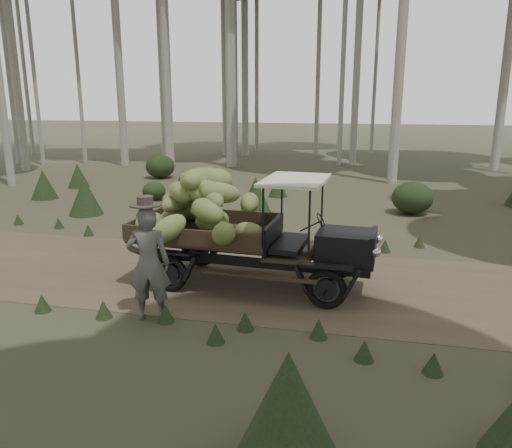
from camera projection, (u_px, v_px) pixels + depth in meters
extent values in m
plane|color=#473D2B|center=(172.00, 273.00, 10.05)|extent=(120.00, 120.00, 0.00)
cube|color=brown|center=(172.00, 273.00, 10.05)|extent=(70.00, 4.00, 0.01)
cube|color=black|center=(344.00, 245.00, 8.75)|extent=(0.96, 0.92, 0.50)
cube|color=black|center=(373.00, 248.00, 8.61)|extent=(0.14, 0.92, 0.57)
cube|color=black|center=(273.00, 235.00, 9.06)|extent=(0.15, 1.28, 0.50)
cube|color=#38281C|center=(207.00, 235.00, 9.43)|extent=(2.65, 1.79, 0.07)
cube|color=#38281C|center=(222.00, 216.00, 10.15)|extent=(2.56, 0.20, 0.29)
cube|color=#38281C|center=(190.00, 238.00, 8.62)|extent=(2.56, 0.20, 0.29)
cube|color=#38281C|center=(146.00, 222.00, 9.73)|extent=(0.15, 1.65, 0.29)
cube|color=beige|center=(295.00, 180.00, 8.71)|extent=(1.14, 1.61, 0.05)
cube|color=black|center=(261.00, 251.00, 9.58)|extent=(4.21, 0.33, 0.16)
cube|color=black|center=(251.00, 262.00, 8.93)|extent=(4.21, 0.33, 0.16)
torus|color=black|center=(337.00, 262.00, 9.62)|extent=(0.70, 0.16, 0.70)
torus|color=black|center=(326.00, 290.00, 8.25)|extent=(0.70, 0.16, 0.70)
torus|color=black|center=(200.00, 250.00, 10.37)|extent=(0.70, 0.16, 0.70)
torus|color=black|center=(170.00, 273.00, 9.01)|extent=(0.70, 0.16, 0.70)
sphere|color=beige|center=(379.00, 239.00, 8.97)|extent=(0.16, 0.16, 0.16)
sphere|color=beige|center=(376.00, 252.00, 8.20)|extent=(0.16, 0.16, 0.16)
ellipsoid|color=olive|center=(213.00, 225.00, 9.20)|extent=(0.81, 0.53, 0.54)
ellipsoid|color=olive|center=(207.00, 211.00, 8.85)|extent=(0.88, 0.72, 0.59)
ellipsoid|color=olive|center=(210.00, 191.00, 9.03)|extent=(0.81, 0.64, 0.55)
ellipsoid|color=olive|center=(194.00, 180.00, 9.18)|extent=(0.45, 0.80, 0.45)
ellipsoid|color=olive|center=(215.00, 221.00, 9.57)|extent=(0.72, 0.74, 0.46)
ellipsoid|color=olive|center=(183.00, 199.00, 9.99)|extent=(0.65, 0.90, 0.57)
ellipsoid|color=olive|center=(207.00, 193.00, 9.20)|extent=(0.84, 0.60, 0.52)
ellipsoid|color=olive|center=(198.00, 180.00, 9.30)|extent=(0.80, 0.65, 0.51)
ellipsoid|color=olive|center=(150.00, 224.00, 9.30)|extent=(0.68, 0.78, 0.49)
ellipsoid|color=olive|center=(205.00, 201.00, 9.76)|extent=(0.60, 0.78, 0.60)
ellipsoid|color=olive|center=(191.00, 190.00, 9.27)|extent=(0.79, 0.60, 0.50)
ellipsoid|color=olive|center=(199.00, 178.00, 9.27)|extent=(0.48, 0.70, 0.51)
ellipsoid|color=olive|center=(250.00, 233.00, 8.86)|extent=(0.74, 0.57, 0.42)
ellipsoid|color=olive|center=(250.00, 203.00, 9.42)|extent=(0.43, 0.70, 0.46)
ellipsoid|color=olive|center=(221.00, 193.00, 8.99)|extent=(0.86, 0.68, 0.48)
ellipsoid|color=olive|center=(199.00, 178.00, 9.35)|extent=(0.85, 0.59, 0.58)
ellipsoid|color=olive|center=(174.00, 216.00, 9.80)|extent=(0.79, 0.78, 0.58)
ellipsoid|color=olive|center=(175.00, 203.00, 9.50)|extent=(0.55, 0.76, 0.42)
ellipsoid|color=olive|center=(213.00, 196.00, 8.98)|extent=(0.73, 0.84, 0.54)
ellipsoid|color=olive|center=(194.00, 182.00, 9.17)|extent=(0.61, 0.37, 0.43)
ellipsoid|color=olive|center=(190.00, 211.00, 10.21)|extent=(0.58, 0.76, 0.52)
ellipsoid|color=olive|center=(180.00, 199.00, 9.70)|extent=(0.84, 0.43, 0.61)
ellipsoid|color=olive|center=(181.00, 192.00, 9.28)|extent=(0.76, 0.67, 0.50)
ellipsoid|color=olive|center=(216.00, 181.00, 9.24)|extent=(0.69, 0.55, 0.46)
ellipsoid|color=olive|center=(169.00, 229.00, 8.64)|extent=(0.88, 0.80, 0.69)
ellipsoid|color=olive|center=(224.00, 234.00, 8.37)|extent=(0.72, 0.84, 0.64)
imported|color=#504F49|center=(149.00, 264.00, 7.76)|extent=(0.76, 0.60, 1.83)
cylinder|color=#382E27|center=(145.00, 205.00, 7.53)|extent=(0.60, 0.60, 0.02)
cylinder|color=#382E27|center=(145.00, 201.00, 7.52)|extent=(0.30, 0.30, 0.15)
cylinder|color=#B2AD9E|center=(159.00, 11.00, 26.11)|extent=(0.35, 0.35, 15.63)
cylinder|color=#B2AD9E|center=(224.00, 14.00, 28.55)|extent=(0.42, 0.42, 16.13)
cylinder|color=#B2AD9E|center=(230.00, 18.00, 23.75)|extent=(0.44, 0.44, 14.22)
cylinder|color=#B2AD9E|center=(17.00, 2.00, 28.64)|extent=(0.24, 0.24, 17.52)
cylinder|color=#B2AD9E|center=(234.00, 27.00, 30.84)|extent=(0.34, 0.34, 15.33)
cylinder|color=#B2AD9E|center=(257.00, 17.00, 30.96)|extent=(0.26, 0.26, 16.55)
ellipsoid|color=#233319|center=(160.00, 166.00, 21.69)|extent=(1.26, 1.26, 1.00)
cone|color=#233319|center=(256.00, 196.00, 14.89)|extent=(1.03, 1.03, 1.14)
cone|color=#233319|center=(78.00, 176.00, 19.46)|extent=(0.83, 0.83, 0.93)
ellipsoid|color=#233319|center=(154.00, 191.00, 17.07)|extent=(0.79, 0.79, 0.63)
cone|color=#233319|center=(180.00, 186.00, 17.83)|extent=(0.63, 0.63, 0.69)
cone|color=#233319|center=(288.00, 410.00, 4.65)|extent=(1.09, 1.09, 1.21)
ellipsoid|color=#233319|center=(412.00, 198.00, 15.01)|extent=(1.22, 1.22, 0.98)
cone|color=#233319|center=(44.00, 184.00, 17.28)|extent=(0.90, 0.90, 1.00)
cone|color=#233319|center=(85.00, 196.00, 14.92)|extent=(1.01, 1.01, 1.12)
cone|color=#233319|center=(278.00, 186.00, 17.64)|extent=(0.68, 0.68, 0.76)
cone|color=#233319|center=(332.00, 240.00, 11.83)|extent=(0.27, 0.27, 0.30)
cone|color=#233319|center=(103.00, 309.00, 7.97)|extent=(0.27, 0.27, 0.30)
cone|color=#233319|center=(182.00, 233.00, 12.43)|extent=(0.27, 0.27, 0.30)
cone|color=#233319|center=(42.00, 303.00, 8.21)|extent=(0.27, 0.27, 0.30)
cone|color=#233319|center=(165.00, 313.00, 7.83)|extent=(0.27, 0.27, 0.30)
cone|color=#233319|center=(239.00, 240.00, 11.85)|extent=(0.27, 0.27, 0.30)
cone|color=#233319|center=(18.00, 219.00, 13.83)|extent=(0.27, 0.27, 0.30)
cone|color=#233319|center=(420.00, 241.00, 11.74)|extent=(0.27, 0.27, 0.30)
cone|color=#233319|center=(364.00, 350.00, 6.68)|extent=(0.27, 0.27, 0.30)
cone|color=#233319|center=(385.00, 246.00, 11.38)|extent=(0.27, 0.27, 0.30)
cone|color=#233319|center=(88.00, 230.00, 12.72)|extent=(0.27, 0.27, 0.30)
cone|color=#233319|center=(59.00, 223.00, 13.43)|extent=(0.27, 0.27, 0.30)
cone|color=#233319|center=(319.00, 328.00, 7.31)|extent=(0.27, 0.27, 0.30)
cone|color=#233319|center=(216.00, 333.00, 7.16)|extent=(0.27, 0.27, 0.30)
cone|color=#233319|center=(245.00, 320.00, 7.57)|extent=(0.27, 0.27, 0.30)
cone|color=#233319|center=(433.00, 363.00, 6.36)|extent=(0.27, 0.27, 0.30)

